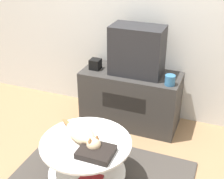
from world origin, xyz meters
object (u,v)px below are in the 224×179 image
Objects in this scene: tv at (137,51)px; cat at (82,134)px; speaker at (95,64)px; dvd_box at (96,152)px.

tv is 1.11× the size of cat.
speaker is (-0.44, -0.04, -0.19)m from tv.
tv reaches higher than cat.
tv is 1.09m from cat.
cat is (-0.17, 0.13, 0.03)m from dvd_box.
tv is at bearing 115.95° from cat.
dvd_box is 0.55× the size of cat.
dvd_box is 0.22m from cat.
cat is (-0.11, -1.03, -0.35)m from tv.
speaker is 1.05m from cat.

